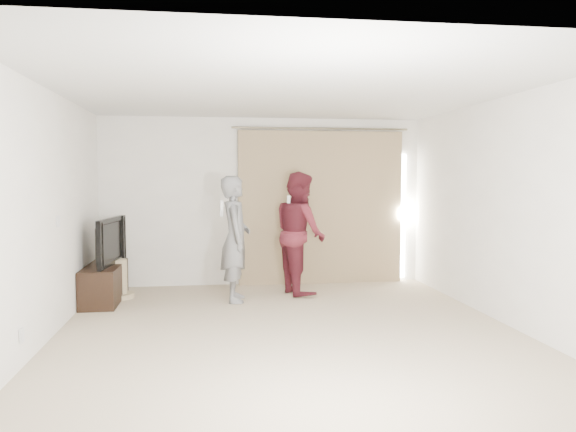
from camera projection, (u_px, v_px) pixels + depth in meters
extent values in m
plane|color=#BAAB8B|center=(288.00, 330.00, 6.16)|extent=(5.50, 5.50, 0.00)
cube|color=white|center=(264.00, 201.00, 8.79)|extent=(5.00, 0.04, 2.60)
cube|color=white|center=(46.00, 215.00, 5.72)|extent=(0.04, 5.50, 2.60)
cube|color=silver|center=(58.00, 221.00, 6.13)|extent=(0.02, 0.08, 0.12)
cube|color=silver|center=(22.00, 335.00, 4.91)|extent=(0.02, 0.08, 0.12)
cube|color=silver|center=(288.00, 91.00, 5.98)|extent=(5.00, 5.50, 0.01)
cube|color=#9D8B60|center=(321.00, 208.00, 8.85)|extent=(2.60, 0.10, 2.40)
cylinder|color=#6F664E|center=(321.00, 129.00, 8.76)|extent=(2.80, 0.03, 0.03)
cube|color=white|center=(403.00, 216.00, 9.09)|extent=(0.08, 0.04, 2.00)
cube|color=black|center=(104.00, 283.00, 7.60)|extent=(0.45, 1.29, 0.50)
imported|color=black|center=(103.00, 241.00, 7.56)|extent=(0.30, 1.12, 0.64)
cylinder|color=tan|center=(119.00, 296.00, 7.81)|extent=(0.41, 0.41, 0.07)
cylinder|color=tan|center=(119.00, 276.00, 7.79)|extent=(0.23, 0.23, 0.47)
imported|color=slate|center=(235.00, 239.00, 7.58)|extent=(0.43, 0.63, 1.70)
cube|color=silver|center=(222.00, 206.00, 7.42)|extent=(0.04, 0.04, 0.14)
cube|color=silver|center=(222.00, 213.00, 7.65)|extent=(0.05, 0.05, 0.09)
imported|color=#591A24|center=(300.00, 233.00, 8.10)|extent=(0.84, 0.98, 1.76)
cube|color=silver|center=(289.00, 201.00, 7.94)|extent=(0.04, 0.04, 0.14)
cube|color=silver|center=(286.00, 208.00, 8.17)|extent=(0.05, 0.05, 0.09)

